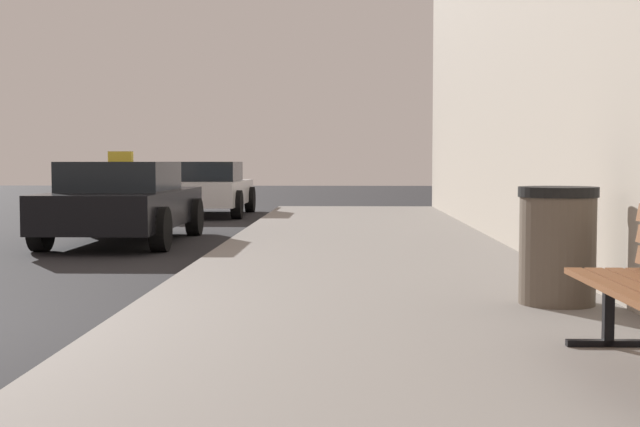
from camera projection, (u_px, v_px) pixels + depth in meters
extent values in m
cube|color=gray|center=(390.00, 338.00, 5.92)|extent=(4.00, 32.00, 0.15)
cube|color=brown|center=(620.00, 293.00, 4.47)|extent=(0.12, 1.84, 0.04)
cube|color=black|center=(608.00, 310.00, 5.27)|extent=(0.06, 0.06, 0.45)
cube|color=black|center=(608.00, 343.00, 5.28)|extent=(0.50, 0.06, 0.04)
cylinder|color=brown|center=(557.00, 251.00, 6.85)|extent=(0.59, 0.59, 0.85)
cylinder|color=black|center=(558.00, 192.00, 6.82)|extent=(0.62, 0.62, 0.08)
cube|color=black|center=(125.00, 208.00, 13.63)|extent=(1.71, 4.29, 0.55)
cube|color=black|center=(121.00, 176.00, 13.39)|extent=(1.50, 1.93, 0.45)
cube|color=yellow|center=(121.00, 157.00, 13.37)|extent=(0.36, 0.14, 0.16)
cylinder|color=black|center=(96.00, 217.00, 15.04)|extent=(0.22, 0.64, 0.64)
cylinder|color=black|center=(194.00, 217.00, 14.99)|extent=(0.22, 0.64, 0.64)
cylinder|color=black|center=(41.00, 229.00, 12.30)|extent=(0.22, 0.64, 0.64)
cylinder|color=black|center=(160.00, 229.00, 12.25)|extent=(0.22, 0.64, 0.64)
cube|color=white|center=(205.00, 192.00, 20.58)|extent=(1.84, 4.10, 0.55)
cube|color=black|center=(204.00, 171.00, 20.35)|extent=(1.62, 1.85, 0.45)
cylinder|color=black|center=(178.00, 199.00, 21.94)|extent=(0.22, 0.64, 0.64)
cylinder|color=black|center=(250.00, 199.00, 21.88)|extent=(0.22, 0.64, 0.64)
cylinder|color=black|center=(155.00, 205.00, 19.32)|extent=(0.22, 0.64, 0.64)
cylinder|color=black|center=(237.00, 205.00, 19.26)|extent=(0.22, 0.64, 0.64)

